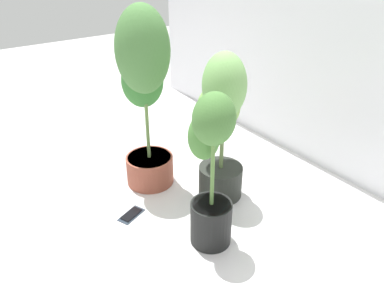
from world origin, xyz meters
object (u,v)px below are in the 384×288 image
potted_plant_center (222,120)px  potted_plant_front_right (211,168)px  potted_plant_front_left (144,85)px  cell_phone (131,215)px

potted_plant_center → potted_plant_front_right: 0.38m
potted_plant_front_left → cell_phone: potted_plant_front_left is taller
potted_plant_front_left → cell_phone: 0.67m
potted_plant_front_right → cell_phone: bearing=-148.0°
potted_plant_center → cell_phone: bearing=-101.5°
potted_plant_center → potted_plant_front_left: (-0.33, -0.25, 0.14)m
potted_plant_center → cell_phone: 0.67m
potted_plant_center → potted_plant_front_right: bearing=-46.0°
potted_plant_center → cell_phone: size_ratio=5.02×
potted_plant_front_right → potted_plant_front_left: bearing=178.3°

